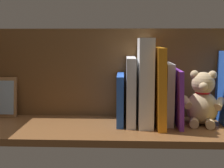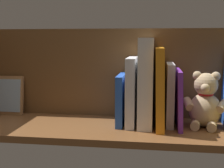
# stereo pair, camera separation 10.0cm
# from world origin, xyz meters

# --- Properties ---
(ground_plane) EXTENTS (1.05, 0.32, 0.02)m
(ground_plane) POSITION_xyz_m (0.00, 0.00, -0.01)
(ground_plane) COLOR brown
(shelf_back_panel) EXTENTS (1.05, 0.02, 0.33)m
(shelf_back_panel) POSITION_xyz_m (0.00, -0.14, 0.16)
(shelf_back_panel) COLOR brown
(shelf_back_panel) RESTS_ON ground_plane
(teddy_bear) EXTENTS (0.15, 0.13, 0.18)m
(teddy_bear) POSITION_xyz_m (-0.31, -0.03, 0.08)
(teddy_bear) COLOR #D1B284
(teddy_bear) RESTS_ON ground_plane
(book_3) EXTENTS (0.02, 0.19, 0.19)m
(book_3) POSITION_xyz_m (-0.22, -0.03, 0.09)
(book_3) COLOR purple
(book_3) RESTS_ON ground_plane
(book_4) EXTENTS (0.02, 0.15, 0.21)m
(book_4) POSITION_xyz_m (-0.19, -0.05, 0.10)
(book_4) COLOR silver
(book_4) RESTS_ON ground_plane
(book_5) EXTENTS (0.03, 0.21, 0.26)m
(book_5) POSITION_xyz_m (-0.16, -0.02, 0.13)
(book_5) COLOR orange
(book_5) RESTS_ON ground_plane
(dictionary_thick_white) EXTENTS (0.05, 0.19, 0.29)m
(dictionary_thick_white) POSITION_xyz_m (-0.11, -0.03, 0.15)
(dictionary_thick_white) COLOR white
(dictionary_thick_white) RESTS_ON ground_plane
(book_6) EXTENTS (0.03, 0.18, 0.23)m
(book_6) POSITION_xyz_m (-0.06, -0.04, 0.11)
(book_6) COLOR silver
(book_6) RESTS_ON ground_plane
(book_7) EXTENTS (0.02, 0.17, 0.17)m
(book_7) POSITION_xyz_m (-0.03, -0.04, 0.08)
(book_7) COLOR blue
(book_7) RESTS_ON ground_plane
(picture_frame_leaning) EXTENTS (0.10, 0.04, 0.15)m
(picture_frame_leaning) POSITION_xyz_m (0.41, -0.10, 0.07)
(picture_frame_leaning) COLOR #A87A4C
(picture_frame_leaning) RESTS_ON ground_plane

